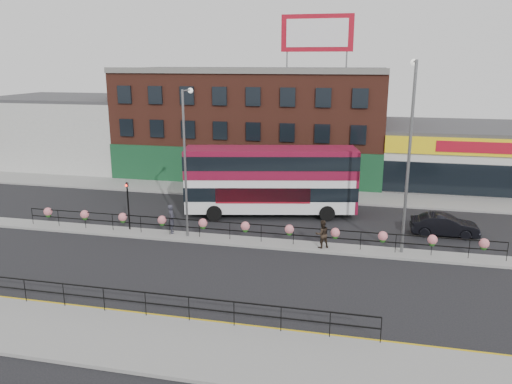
% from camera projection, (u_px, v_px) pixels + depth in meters
% --- Properties ---
extents(ground, '(120.00, 120.00, 0.00)m').
position_uv_depth(ground, '(245.00, 243.00, 31.03)').
color(ground, black).
rests_on(ground, ground).
extents(south_pavement, '(60.00, 4.00, 0.15)m').
position_uv_depth(south_pavement, '(173.00, 346.00, 19.69)').
color(south_pavement, gray).
rests_on(south_pavement, ground).
extents(north_pavement, '(60.00, 4.00, 0.15)m').
position_uv_depth(north_pavement, '(279.00, 193.00, 42.33)').
color(north_pavement, gray).
rests_on(north_pavement, ground).
extents(median, '(60.00, 1.60, 0.15)m').
position_uv_depth(median, '(245.00, 242.00, 31.01)').
color(median, gray).
rests_on(median, ground).
extents(yellow_line_inner, '(60.00, 0.10, 0.01)m').
position_uv_depth(yellow_line_inner, '(193.00, 319.00, 21.88)').
color(yellow_line_inner, gold).
rests_on(yellow_line_inner, ground).
extents(yellow_line_outer, '(60.00, 0.10, 0.01)m').
position_uv_depth(yellow_line_outer, '(191.00, 321.00, 21.71)').
color(yellow_line_outer, gold).
rests_on(yellow_line_outer, ground).
extents(brick_building, '(25.00, 12.21, 10.30)m').
position_uv_depth(brick_building, '(254.00, 122.00, 49.40)').
color(brick_building, brown).
rests_on(brick_building, ground).
extents(supermarket, '(15.00, 12.25, 5.30)m').
position_uv_depth(supermarket, '(466.00, 154.00, 45.73)').
color(supermarket, silver).
rests_on(supermarket, ground).
extents(warehouse_west, '(15.50, 12.00, 7.30)m').
position_uv_depth(warehouse_west, '(73.00, 130.00, 54.11)').
color(warehouse_west, '#B9BAB4').
rests_on(warehouse_west, ground).
extents(billboard, '(6.00, 0.29, 4.40)m').
position_uv_depth(billboard, '(317.00, 33.00, 41.28)').
color(billboard, '#A10D1E').
rests_on(billboard, brick_building).
extents(median_railing, '(30.04, 0.56, 1.23)m').
position_uv_depth(median_railing, '(245.00, 227.00, 30.76)').
color(median_railing, black).
rests_on(median_railing, median).
extents(south_railing, '(20.04, 0.05, 1.12)m').
position_uv_depth(south_railing, '(145.00, 298.00, 21.68)').
color(south_railing, black).
rests_on(south_railing, south_pavement).
extents(double_decker_bus, '(12.60, 5.41, 4.97)m').
position_uv_depth(double_decker_bus, '(271.00, 174.00, 35.86)').
color(double_decker_bus, white).
rests_on(double_decker_bus, ground).
extents(car, '(1.54, 4.24, 1.39)m').
position_uv_depth(car, '(445.00, 225.00, 32.16)').
color(car, black).
rests_on(car, ground).
extents(pedestrian_a, '(1.02, 0.96, 1.89)m').
position_uv_depth(pedestrian_a, '(172.00, 219.00, 32.17)').
color(pedestrian_a, '#2E2E39').
rests_on(pedestrian_a, median).
extents(pedestrian_b, '(1.37, 1.34, 1.71)m').
position_uv_depth(pedestrian_b, '(322.00, 234.00, 29.62)').
color(pedestrian_b, black).
rests_on(pedestrian_b, median).
extents(lamp_column_west, '(0.33, 1.61, 9.20)m').
position_uv_depth(lamp_column_west, '(186.00, 151.00, 30.64)').
color(lamp_column_west, slate).
rests_on(lamp_column_west, median).
extents(lamp_column_east, '(0.39, 1.92, 10.93)m').
position_uv_depth(lamp_column_east, '(410.00, 141.00, 27.76)').
color(lamp_column_east, slate).
rests_on(lamp_column_east, median).
extents(traffic_light_median, '(0.15, 0.28, 3.65)m').
position_uv_depth(traffic_light_median, '(128.00, 196.00, 32.47)').
color(traffic_light_median, black).
rests_on(traffic_light_median, median).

